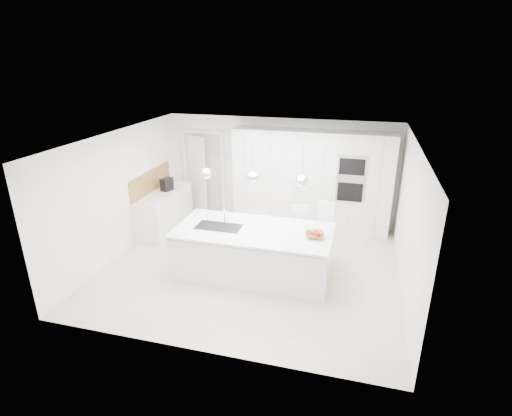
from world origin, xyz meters
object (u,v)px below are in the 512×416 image
(bar_stool_left, at_px, (298,234))
(bar_stool_right, at_px, (324,233))
(island_base, at_px, (253,254))
(fruit_bowl, at_px, (315,235))
(espresso_machine, at_px, (167,184))

(bar_stool_left, bearing_deg, bar_stool_right, 0.69)
(island_base, relative_size, fruit_bowl, 8.48)
(island_base, xyz_separation_m, espresso_machine, (-2.53, 1.67, 0.62))
(fruit_bowl, height_order, bar_stool_right, bar_stool_right)
(island_base, xyz_separation_m, bar_stool_left, (0.71, 0.80, 0.12))
(bar_stool_left, xyz_separation_m, bar_stool_right, (0.50, 0.07, 0.05))
(island_base, height_order, espresso_machine, espresso_machine)
(island_base, relative_size, espresso_machine, 9.50)
(espresso_machine, bearing_deg, bar_stool_right, 4.62)
(island_base, height_order, fruit_bowl, fruit_bowl)
(island_base, relative_size, bar_stool_left, 2.54)
(island_base, distance_m, bar_stool_left, 1.07)
(island_base, distance_m, bar_stool_right, 1.50)
(fruit_bowl, bearing_deg, bar_stool_right, 83.81)
(espresso_machine, distance_m, bar_stool_left, 3.39)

